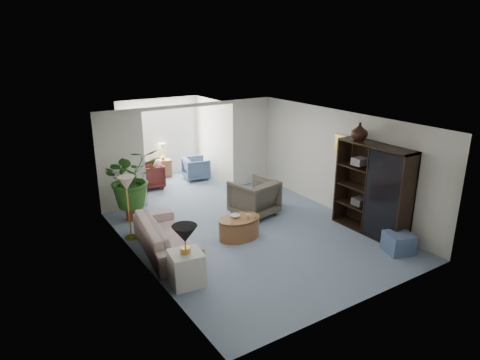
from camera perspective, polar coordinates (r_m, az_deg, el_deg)
floor at (r=9.41m, az=1.99°, el=-7.34°), size 6.00×6.00×0.00m
sunroom_floor at (r=12.75m, az=-8.52°, el=-0.54°), size 2.60×2.60×0.00m
back_pier_left at (r=10.77m, az=-15.60°, el=2.42°), size 1.20×0.12×2.50m
back_pier_right at (r=12.36m, az=1.42°, el=5.09°), size 1.20×0.12×2.50m
back_header at (r=11.20m, az=-6.74°, el=9.84°), size 2.60×0.12×0.10m
window_pane at (r=13.35m, az=-10.73°, el=6.42°), size 2.20×0.02×1.50m
window_blinds at (r=13.32m, az=-10.68°, el=6.40°), size 2.20×0.02×1.50m
framed_picture at (r=10.31m, az=13.79°, el=4.46°), size 0.04×0.50×0.40m
sofa at (r=8.76m, az=-9.88°, el=-7.33°), size 1.16×2.30×0.64m
end_table at (r=7.60m, az=-7.18°, el=-11.60°), size 0.62×0.62×0.60m
table_lamp at (r=7.30m, az=-7.39°, el=-7.17°), size 0.44×0.44×0.30m
floor_lamp at (r=9.09m, az=-14.94°, el=-0.42°), size 0.36×0.36×0.28m
coffee_table at (r=9.21m, az=-0.09°, el=-6.40°), size 1.18×1.18×0.45m
coffee_bowl at (r=9.16m, az=-0.69°, el=-4.82°), size 0.26×0.26×0.05m
coffee_cup at (r=9.10m, az=1.05°, el=-4.86°), size 0.12×0.12×0.09m
wingback_chair at (r=10.29m, az=1.88°, el=-2.36°), size 1.13×1.15×0.89m
side_table_dark at (r=10.96m, az=4.01°, el=-1.98°), size 0.52×0.44×0.57m
entertainment_cabinet at (r=9.63m, az=17.27°, el=-1.22°), size 0.48×1.79×1.99m
cabinet_urn at (r=9.63m, az=15.68°, el=6.27°), size 0.37×0.37×0.38m
ottoman at (r=9.19m, az=20.43°, el=-7.85°), size 0.64×0.64×0.40m
plant_pot at (r=10.47m, az=-13.94°, el=-4.22°), size 0.40×0.40×0.32m
house_plant at (r=10.18m, az=-14.31°, el=0.31°), size 1.27×1.10×1.42m
sunroom_chair_blue at (r=13.06m, az=-5.88°, el=1.54°), size 0.84×0.82×0.66m
sunroom_chair_maroon at (r=12.48m, az=-12.03°, el=0.55°), size 0.89×0.88×0.71m
sunroom_table at (r=13.43m, az=-10.18°, el=1.56°), size 0.50×0.42×0.55m
shelf_clutter at (r=9.51m, az=17.49°, el=-0.85°), size 0.30×1.13×1.06m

